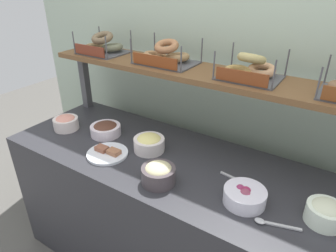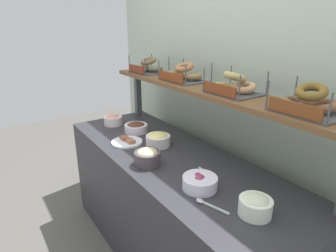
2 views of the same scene
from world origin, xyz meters
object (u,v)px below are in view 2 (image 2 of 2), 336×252
at_px(serving_spoon_near_plate, 210,176).
at_px(bagel_basket_sesame, 234,86).
at_px(bowl_chocolate_spread, 136,127).
at_px(bowl_egg_salad, 158,139).
at_px(bagel_basket_poppy, 148,67).
at_px(bowl_scallion_spread, 255,205).
at_px(bagel_basket_everything, 184,75).
at_px(serving_plate_white, 127,142).
at_px(bagel_basket_cinnamon_raisin, 309,103).
at_px(bowl_beet_salad, 200,182).
at_px(bowl_lox_spread, 113,120).
at_px(serving_spoon_by_edge, 207,204).
at_px(bowl_tuna_salad, 147,157).

relative_size(serving_spoon_near_plate, bagel_basket_sesame, 0.61).
bearing_deg(bowl_chocolate_spread, bowl_egg_salad, -0.26).
bearing_deg(bagel_basket_poppy, bowl_egg_salad, -24.75).
xyz_separation_m(bowl_chocolate_spread, bowl_scallion_spread, (1.25, -0.06, 0.01)).
distance_m(bowl_scallion_spread, bagel_basket_everything, 1.11).
bearing_deg(serving_plate_white, bowl_scallion_spread, 5.59).
bearing_deg(bagel_basket_sesame, bagel_basket_cinnamon_raisin, -0.90).
distance_m(bowl_beet_salad, bagel_basket_sesame, 0.61).
height_order(bowl_lox_spread, serving_spoon_by_edge, bowl_lox_spread).
relative_size(bowl_beet_salad, bagel_basket_everything, 0.55).
height_order(serving_plate_white, serving_spoon_by_edge, serving_plate_white).
bearing_deg(bagel_basket_cinnamon_raisin, bowl_scallion_spread, -88.88).
distance_m(bowl_chocolate_spread, bagel_basket_cinnamon_raisin, 1.34).
relative_size(bowl_tuna_salad, serving_spoon_near_plate, 0.91).
distance_m(bowl_egg_salad, serving_spoon_near_plate, 0.55).
bearing_deg(serving_plate_white, bowl_lox_spread, 168.87).
height_order(bowl_egg_salad, serving_spoon_near_plate, bowl_egg_salad).
bearing_deg(bowl_tuna_salad, bowl_lox_spread, 170.79).
xyz_separation_m(bowl_chocolate_spread, bagel_basket_sesame, (0.77, 0.26, 0.44)).
height_order(bowl_beet_salad, bagel_basket_cinnamon_raisin, bagel_basket_cinnamon_raisin).
relative_size(serving_spoon_near_plate, bagel_basket_everything, 0.53).
relative_size(serving_plate_white, serving_spoon_by_edge, 1.28).
distance_m(serving_plate_white, bagel_basket_everything, 0.64).
bearing_deg(bowl_chocolate_spread, bagel_basket_poppy, 129.40).
bearing_deg(bagel_basket_poppy, bowl_beet_salad, -18.02).
xyz_separation_m(bowl_tuna_salad, bowl_beet_salad, (0.39, 0.09, -0.01)).
xyz_separation_m(bagel_basket_poppy, bagel_basket_cinnamon_raisin, (1.44, 0.01, 0.00)).
bearing_deg(bowl_egg_salad, bowl_tuna_salad, -45.22).
height_order(serving_spoon_by_edge, bagel_basket_cinnamon_raisin, bagel_basket_cinnamon_raisin).
height_order(serving_spoon_by_edge, bagel_basket_sesame, bagel_basket_sesame).
xyz_separation_m(bowl_beet_salad, serving_spoon_by_edge, (0.14, -0.07, -0.03)).
relative_size(bowl_egg_salad, bowl_beet_salad, 0.94).
xyz_separation_m(serving_spoon_by_edge, bagel_basket_poppy, (-1.28, 0.44, 0.47)).
distance_m(bowl_tuna_salad, bagel_basket_poppy, 0.97).
distance_m(bagel_basket_sesame, bagel_basket_cinnamon_raisin, 0.47).
bearing_deg(bowl_egg_salad, bowl_beet_salad, -11.57).
bearing_deg(serving_plate_white, bagel_basket_everything, 76.34).
bearing_deg(bowl_egg_salad, bowl_scallion_spread, -3.71).
xyz_separation_m(serving_plate_white, serving_spoon_near_plate, (0.71, 0.17, -0.00)).
bearing_deg(bowl_egg_salad, serving_spoon_near_plate, 0.02).
bearing_deg(bowl_tuna_salad, bagel_basket_poppy, 148.43).
bearing_deg(bowl_beet_salad, bowl_scallion_spread, 11.73).
xyz_separation_m(bowl_beet_salad, serving_plate_white, (-0.77, -0.04, -0.03)).
bearing_deg(bowl_tuna_salad, serving_spoon_near_plate, 31.78).
bearing_deg(bowl_chocolate_spread, bowl_scallion_spread, -2.78).
bearing_deg(bagel_basket_everything, bowl_scallion_spread, -18.46).
height_order(bowl_egg_salad, bowl_beet_salad, bowl_egg_salad).
bearing_deg(serving_plate_white, bowl_egg_salad, 44.92).
height_order(bowl_egg_salad, bagel_basket_cinnamon_raisin, bagel_basket_cinnamon_raisin).
bearing_deg(bowl_chocolate_spread, bagel_basket_sesame, 18.58).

